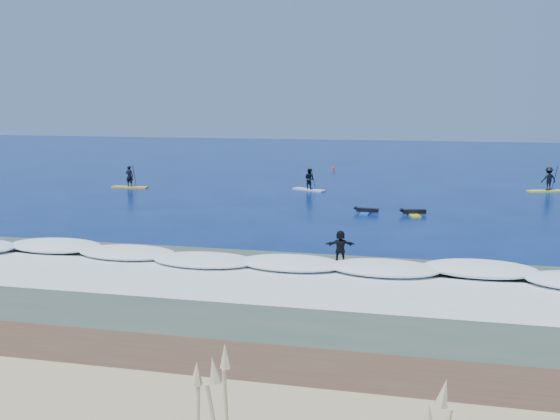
% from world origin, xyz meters
% --- Properties ---
extents(ground, '(160.00, 160.00, 0.00)m').
position_xyz_m(ground, '(0.00, 0.00, 0.00)').
color(ground, '#031847').
rests_on(ground, ground).
extents(wet_sand_strip, '(90.00, 5.00, 0.08)m').
position_xyz_m(wet_sand_strip, '(0.00, -21.50, 0.00)').
color(wet_sand_strip, '#432D1F').
rests_on(wet_sand_strip, ground).
extents(shallow_water, '(90.00, 13.00, 0.01)m').
position_xyz_m(shallow_water, '(0.00, -14.00, 0.01)').
color(shallow_water, '#344839').
rests_on(shallow_water, ground).
extents(breaking_wave, '(40.00, 6.00, 0.30)m').
position_xyz_m(breaking_wave, '(0.00, -10.00, 0.00)').
color(breaking_wave, white).
rests_on(breaking_wave, ground).
extents(whitewater, '(34.00, 5.00, 0.02)m').
position_xyz_m(whitewater, '(0.00, -13.00, 0.00)').
color(whitewater, silver).
rests_on(whitewater, ground).
extents(dune_grass, '(40.00, 4.00, 1.70)m').
position_xyz_m(dune_grass, '(0.00, -27.00, 1.85)').
color(dune_grass, '#D6C384').
rests_on(dune_grass, dune).
extents(sup_paddler_left, '(3.07, 0.86, 2.14)m').
position_xyz_m(sup_paddler_left, '(-17.45, 11.72, 0.67)').
color(sup_paddler_left, gold).
rests_on(sup_paddler_left, ground).
extents(sup_paddler_center, '(2.94, 2.00, 2.06)m').
position_xyz_m(sup_paddler_center, '(-2.45, 13.58, 0.77)').
color(sup_paddler_center, silver).
rests_on(sup_paddler_center, ground).
extents(sup_paddler_right, '(3.35, 1.86, 2.29)m').
position_xyz_m(sup_paddler_right, '(16.46, 17.09, 0.89)').
color(sup_paddler_right, yellow).
rests_on(sup_paddler_right, ground).
extents(prone_paddler_near, '(1.69, 2.21, 0.45)m').
position_xyz_m(prone_paddler_near, '(6.00, 4.08, 0.15)').
color(prone_paddler_near, yellow).
rests_on(prone_paddler_near, ground).
extents(prone_paddler_far, '(1.62, 2.07, 0.43)m').
position_xyz_m(prone_paddler_far, '(3.02, 4.02, 0.14)').
color(prone_paddler_far, blue).
rests_on(prone_paddler_far, ground).
extents(wave_surfer, '(2.16, 1.01, 1.51)m').
position_xyz_m(wave_surfer, '(3.07, -9.59, 0.85)').
color(wave_surfer, silver).
rests_on(wave_surfer, breaking_wave).
extents(marker_buoy, '(0.25, 0.25, 0.60)m').
position_xyz_m(marker_buoy, '(-2.42, 27.49, 0.26)').
color(marker_buoy, '#F93F16').
rests_on(marker_buoy, ground).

